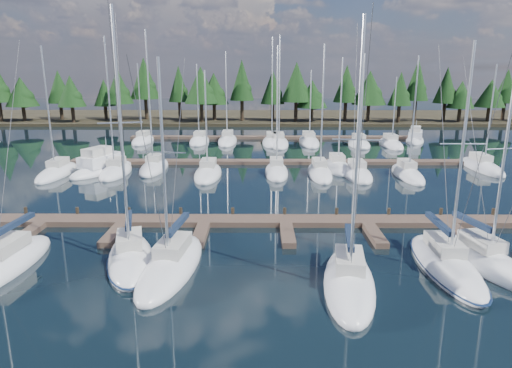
{
  "coord_description": "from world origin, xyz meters",
  "views": [
    {
      "loc": [
        -1.96,
        -14.43,
        11.36
      ],
      "look_at": [
        -2.23,
        22.0,
        2.02
      ],
      "focal_mm": 32.0,
      "sensor_mm": 36.0,
      "label": 1
    }
  ],
  "objects_px": {
    "main_dock": "(286,224)",
    "front_sailboat_5": "(484,261)",
    "motor_yacht_left": "(102,167)",
    "front_sailboat_3": "(349,282)",
    "front_sailboat_2": "(172,265)",
    "front_sailboat_0": "(3,265)",
    "front_sailboat_1": "(130,258)",
    "motor_yacht_right": "(415,139)",
    "front_sailboat_4": "(446,264)"
  },
  "relations": [
    {
      "from": "front_sailboat_2",
      "to": "motor_yacht_left",
      "type": "distance_m",
      "value": 28.39
    },
    {
      "from": "front_sailboat_0",
      "to": "front_sailboat_2",
      "type": "xyz_separation_m",
      "value": [
        9.76,
        0.06,
        -0.01
      ]
    },
    {
      "from": "front_sailboat_0",
      "to": "front_sailboat_3",
      "type": "bearing_deg",
      "value": -5.7
    },
    {
      "from": "front_sailboat_4",
      "to": "front_sailboat_5",
      "type": "xyz_separation_m",
      "value": [
        2.48,
        0.54,
        0.01
      ]
    },
    {
      "from": "front_sailboat_0",
      "to": "motor_yacht_left",
      "type": "relative_size",
      "value": 1.42
    },
    {
      "from": "front_sailboat_5",
      "to": "motor_yacht_left",
      "type": "distance_m",
      "value": 39.57
    },
    {
      "from": "front_sailboat_1",
      "to": "front_sailboat_4",
      "type": "distance_m",
      "value": 18.54
    },
    {
      "from": "front_sailboat_3",
      "to": "front_sailboat_4",
      "type": "height_order",
      "value": "front_sailboat_3"
    },
    {
      "from": "front_sailboat_0",
      "to": "motor_yacht_right",
      "type": "xyz_separation_m",
      "value": [
        39.35,
        47.2,
        0.16
      ]
    },
    {
      "from": "front_sailboat_1",
      "to": "motor_yacht_right",
      "type": "relative_size",
      "value": 1.81
    },
    {
      "from": "front_sailboat_2",
      "to": "front_sailboat_0",
      "type": "bearing_deg",
      "value": -179.67
    },
    {
      "from": "front_sailboat_1",
      "to": "motor_yacht_right",
      "type": "xyz_separation_m",
      "value": [
        32.23,
        46.15,
        0.15
      ]
    },
    {
      "from": "front_sailboat_4",
      "to": "front_sailboat_2",
      "type": "bearing_deg",
      "value": -179.14
    },
    {
      "from": "front_sailboat_5",
      "to": "motor_yacht_left",
      "type": "bearing_deg",
      "value": 141.45
    },
    {
      "from": "front_sailboat_1",
      "to": "motor_yacht_left",
      "type": "relative_size",
      "value": 1.58
    },
    {
      "from": "front_sailboat_3",
      "to": "front_sailboat_5",
      "type": "relative_size",
      "value": 1.13
    },
    {
      "from": "main_dock",
      "to": "front_sailboat_4",
      "type": "distance_m",
      "value": 11.47
    },
    {
      "from": "main_dock",
      "to": "front_sailboat_1",
      "type": "relative_size",
      "value": 2.87
    },
    {
      "from": "main_dock",
      "to": "front_sailboat_2",
      "type": "distance_m",
      "value": 10.28
    },
    {
      "from": "front_sailboat_4",
      "to": "motor_yacht_left",
      "type": "distance_m",
      "value": 38.02
    },
    {
      "from": "front_sailboat_2",
      "to": "front_sailboat_4",
      "type": "height_order",
      "value": "front_sailboat_4"
    },
    {
      "from": "front_sailboat_5",
      "to": "front_sailboat_1",
      "type": "bearing_deg",
      "value": 179.44
    },
    {
      "from": "front_sailboat_1",
      "to": "motor_yacht_right",
      "type": "height_order",
      "value": "front_sailboat_1"
    },
    {
      "from": "front_sailboat_3",
      "to": "front_sailboat_5",
      "type": "bearing_deg",
      "value": 18.17
    },
    {
      "from": "main_dock",
      "to": "motor_yacht_right",
      "type": "height_order",
      "value": "motor_yacht_right"
    },
    {
      "from": "main_dock",
      "to": "front_sailboat_5",
      "type": "height_order",
      "value": "front_sailboat_5"
    },
    {
      "from": "main_dock",
      "to": "front_sailboat_3",
      "type": "height_order",
      "value": "front_sailboat_3"
    },
    {
      "from": "main_dock",
      "to": "front_sailboat_2",
      "type": "bearing_deg",
      "value": -133.01
    },
    {
      "from": "front_sailboat_0",
      "to": "front_sailboat_2",
      "type": "relative_size",
      "value": 1.08
    },
    {
      "from": "main_dock",
      "to": "motor_yacht_left",
      "type": "relative_size",
      "value": 4.54
    },
    {
      "from": "front_sailboat_2",
      "to": "motor_yacht_right",
      "type": "bearing_deg",
      "value": 57.89
    },
    {
      "from": "front_sailboat_4",
      "to": "motor_yacht_left",
      "type": "relative_size",
      "value": 1.39
    },
    {
      "from": "motor_yacht_left",
      "to": "front_sailboat_3",
      "type": "bearing_deg",
      "value": -50.74
    },
    {
      "from": "front_sailboat_2",
      "to": "front_sailboat_3",
      "type": "height_order",
      "value": "front_sailboat_3"
    },
    {
      "from": "front_sailboat_3",
      "to": "motor_yacht_right",
      "type": "relative_size",
      "value": 1.72
    },
    {
      "from": "front_sailboat_4",
      "to": "front_sailboat_5",
      "type": "bearing_deg",
      "value": 12.3
    },
    {
      "from": "front_sailboat_5",
      "to": "motor_yacht_right",
      "type": "distance_m",
      "value": 47.7
    },
    {
      "from": "front_sailboat_0",
      "to": "front_sailboat_2",
      "type": "height_order",
      "value": "front_sailboat_0"
    },
    {
      "from": "front_sailboat_0",
      "to": "front_sailboat_5",
      "type": "relative_size",
      "value": 1.07
    },
    {
      "from": "front_sailboat_2",
      "to": "front_sailboat_3",
      "type": "bearing_deg",
      "value": -11.55
    },
    {
      "from": "front_sailboat_1",
      "to": "front_sailboat_3",
      "type": "height_order",
      "value": "front_sailboat_1"
    },
    {
      "from": "front_sailboat_3",
      "to": "front_sailboat_4",
      "type": "xyz_separation_m",
      "value": [
        6.03,
        2.25,
        -0.02
      ]
    },
    {
      "from": "front_sailboat_1",
      "to": "motor_yacht_left",
      "type": "height_order",
      "value": "front_sailboat_1"
    },
    {
      "from": "front_sailboat_3",
      "to": "motor_yacht_left",
      "type": "distance_m",
      "value": 35.46
    },
    {
      "from": "front_sailboat_3",
      "to": "motor_yacht_right",
      "type": "bearing_deg",
      "value": 68.13
    },
    {
      "from": "front_sailboat_1",
      "to": "main_dock",
      "type": "bearing_deg",
      "value": 34.05
    },
    {
      "from": "front_sailboat_0",
      "to": "main_dock",
      "type": "bearing_deg",
      "value": 24.29
    },
    {
      "from": "front_sailboat_3",
      "to": "front_sailboat_2",
      "type": "bearing_deg",
      "value": 168.45
    },
    {
      "from": "main_dock",
      "to": "front_sailboat_0",
      "type": "bearing_deg",
      "value": -155.71
    },
    {
      "from": "front_sailboat_1",
      "to": "front_sailboat_4",
      "type": "bearing_deg",
      "value": -2.31
    }
  ]
}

